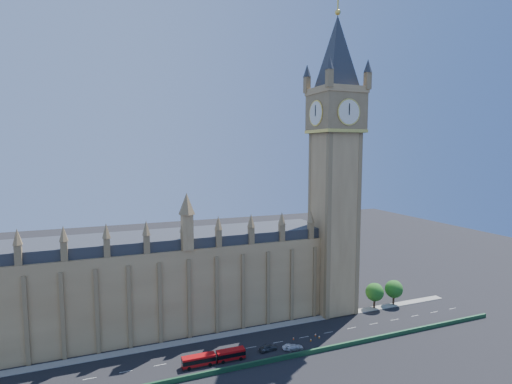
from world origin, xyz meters
name	(u,v)px	position (x,y,z in m)	size (l,w,h in m)	color
ground	(237,350)	(0.00, 0.00, 0.00)	(400.00, 400.00, 0.00)	black
palace_westminster	(130,285)	(-25.00, 22.00, 13.86)	(120.00, 20.00, 28.00)	#9C784B
elizabeth_tower	(335,144)	(38.00, 13.99, 54.56)	(20.59, 20.59, 105.00)	#9C784B
bridge_parapet	(249,365)	(0.00, -9.00, 0.60)	(160.00, 0.60, 1.20)	#1E4C2D
kerb_north	(226,334)	(0.00, 9.50, 0.08)	(160.00, 3.00, 0.16)	gray
tree_east_near	(375,291)	(52.22, 10.08, 5.64)	(6.00, 6.00, 8.50)	#382619
tree_east_far	(394,288)	(60.22, 10.08, 5.64)	(6.00, 6.00, 8.50)	#382619
red_bus	(214,358)	(-7.39, -4.07, 1.42)	(15.90, 2.71, 2.70)	#AA0B0E
car_grey	(268,348)	(7.52, -3.30, 0.82)	(1.93, 4.80, 1.64)	#3F4347
car_silver	(290,347)	(13.23, -4.68, 0.65)	(1.38, 3.96, 1.30)	#AAABB2
car_white	(294,347)	(14.24, -5.38, 0.70)	(1.95, 4.80, 1.39)	silver
cone_a	(311,340)	(20.69, -2.72, 0.36)	(0.60, 0.60, 0.73)	black
cone_b	(293,338)	(16.64, -0.13, 0.34)	(0.56, 0.56, 0.69)	black
cone_c	(315,335)	(23.38, -0.61, 0.38)	(0.58, 0.58, 0.76)	black
cone_d	(319,337)	(23.77, -2.06, 0.38)	(0.62, 0.62, 0.77)	black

